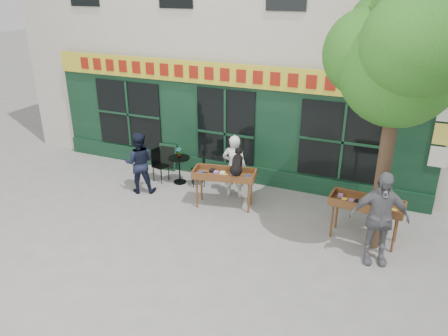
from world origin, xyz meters
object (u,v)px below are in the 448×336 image
(dog, at_px, (237,162))
(bistro_table, at_px, (179,165))
(book_cart_center, at_px, (224,176))
(book_cart_right, at_px, (366,206))
(man_right, at_px, (379,218))
(man_left, at_px, (139,163))
(woman, at_px, (234,166))

(dog, relative_size, bistro_table, 0.79)
(book_cart_center, xyz_separation_m, book_cart_right, (3.41, -0.23, 0.00))
(dog, xyz_separation_m, man_right, (3.36, -0.93, -0.30))
(dog, distance_m, book_cart_right, 3.10)
(book_cart_right, height_order, man_right, man_right)
(dog, xyz_separation_m, man_left, (-2.77, -0.04, -0.46))
(book_cart_right, xyz_separation_m, bistro_table, (-5.13, 1.03, -0.28))
(dog, relative_size, book_cart_right, 0.39)
(book_cart_center, bearing_deg, man_right, -25.80)
(dog, distance_m, bistro_table, 2.36)
(dog, height_order, man_left, man_left)
(book_cart_right, distance_m, man_right, 0.82)
(man_right, distance_m, bistro_table, 5.73)
(book_cart_right, bearing_deg, book_cart_center, -179.55)
(dog, bearing_deg, book_cart_right, -14.36)
(book_cart_center, xyz_separation_m, man_right, (3.71, -0.98, 0.16))
(bistro_table, height_order, man_left, man_left)
(woman, height_order, man_right, man_right)
(dog, xyz_separation_m, woman, (-0.35, 0.70, -0.44))
(man_right, relative_size, bistro_table, 2.59)
(bistro_table, bearing_deg, man_right, -18.20)
(dog, xyz_separation_m, bistro_table, (-2.07, 0.86, -0.75))
(bistro_table, bearing_deg, book_cart_right, -11.41)
(woman, height_order, book_cart_right, woman)
(man_left, bearing_deg, book_cart_center, 158.32)
(book_cart_center, xyz_separation_m, bistro_table, (-1.72, 0.81, -0.28))
(man_left, bearing_deg, book_cart_right, 154.79)
(woman, bearing_deg, bistro_table, -16.26)
(dog, bearing_deg, man_right, -26.47)
(dog, xyz_separation_m, book_cart_right, (3.06, -0.18, -0.47))
(man_left, bearing_deg, man_right, 147.89)
(book_cart_center, distance_m, man_left, 2.42)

